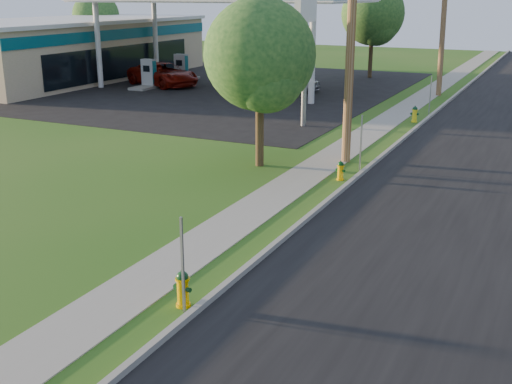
% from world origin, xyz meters
% --- Properties ---
extents(road, '(8.00, 120.00, 0.02)m').
position_xyz_m(road, '(4.50, 10.00, 0.01)').
color(road, black).
rests_on(road, ground).
extents(curb, '(0.15, 120.00, 0.15)m').
position_xyz_m(curb, '(0.50, 10.00, 0.07)').
color(curb, gray).
rests_on(curb, ground).
extents(sidewalk, '(1.50, 120.00, 0.03)m').
position_xyz_m(sidewalk, '(-1.25, 10.00, 0.01)').
color(sidewalk, gray).
rests_on(sidewalk, ground).
extents(forecourt, '(26.00, 28.00, 0.02)m').
position_xyz_m(forecourt, '(-16.00, 32.00, 0.01)').
color(forecourt, black).
rests_on(forecourt, ground).
extents(utility_pole_mid, '(1.40, 0.32, 9.80)m').
position_xyz_m(utility_pole_mid, '(-0.60, 17.00, 4.95)').
color(utility_pole_mid, brown).
rests_on(utility_pole_mid, ground).
extents(utility_pole_far, '(1.40, 0.32, 9.50)m').
position_xyz_m(utility_pole_far, '(-0.60, 35.00, 4.80)').
color(utility_pole_far, brown).
rests_on(utility_pole_far, ground).
extents(sign_post_near, '(0.05, 0.04, 2.00)m').
position_xyz_m(sign_post_near, '(0.25, 4.20, 1.00)').
color(sign_post_near, gray).
rests_on(sign_post_near, ground).
extents(sign_post_mid, '(0.05, 0.04, 2.00)m').
position_xyz_m(sign_post_mid, '(0.25, 16.00, 1.00)').
color(sign_post_mid, gray).
rests_on(sign_post_mid, ground).
extents(sign_post_far, '(0.05, 0.04, 2.00)m').
position_xyz_m(sign_post_far, '(0.25, 28.20, 1.00)').
color(sign_post_far, gray).
rests_on(sign_post_far, ground).
extents(fuel_pump_nw, '(1.20, 3.20, 1.90)m').
position_xyz_m(fuel_pump_nw, '(-18.50, 30.00, 0.72)').
color(fuel_pump_nw, gray).
rests_on(fuel_pump_nw, ground).
extents(fuel_pump_ne, '(1.20, 3.20, 1.90)m').
position_xyz_m(fuel_pump_ne, '(-9.50, 30.00, 0.72)').
color(fuel_pump_ne, gray).
rests_on(fuel_pump_ne, ground).
extents(fuel_pump_sw, '(1.20, 3.20, 1.90)m').
position_xyz_m(fuel_pump_sw, '(-18.50, 34.00, 0.72)').
color(fuel_pump_sw, gray).
rests_on(fuel_pump_sw, ground).
extents(fuel_pump_se, '(1.20, 3.20, 1.90)m').
position_xyz_m(fuel_pump_se, '(-9.50, 34.00, 0.72)').
color(fuel_pump_se, gray).
rests_on(fuel_pump_se, ground).
extents(convenience_store, '(10.40, 22.40, 4.25)m').
position_xyz_m(convenience_store, '(-26.98, 32.00, 2.13)').
color(convenience_store, tan).
rests_on(convenience_store, ground).
extents(price_pylon, '(0.34, 2.04, 6.85)m').
position_xyz_m(price_pylon, '(-4.50, 22.50, 5.43)').
color(price_pylon, gray).
rests_on(price_pylon, ground).
extents(tree_verge, '(3.94, 3.94, 5.98)m').
position_xyz_m(tree_verge, '(-3.17, 14.99, 3.85)').
color(tree_verge, '#3B2C18').
rests_on(tree_verge, ground).
extents(tree_lot, '(4.56, 4.56, 6.91)m').
position_xyz_m(tree_lot, '(-6.70, 41.54, 4.45)').
color(tree_lot, '#3B2C18').
rests_on(tree_lot, ground).
extents(tree_back, '(4.08, 4.08, 6.18)m').
position_xyz_m(tree_back, '(-31.39, 40.83, 3.98)').
color(tree_back, '#3B2C18').
rests_on(tree_back, ground).
extents(hydrant_near, '(0.42, 0.37, 0.80)m').
position_xyz_m(hydrant_near, '(0.10, 4.40, 0.39)').
color(hydrant_near, '#E0A300').
rests_on(hydrant_near, ground).
extents(hydrant_mid, '(0.35, 0.31, 0.68)m').
position_xyz_m(hydrant_mid, '(0.02, 14.52, 0.33)').
color(hydrant_mid, '#DCA308').
rests_on(hydrant_mid, ground).
extents(hydrant_far, '(0.41, 0.37, 0.81)m').
position_xyz_m(hydrant_far, '(0.01, 25.84, 0.39)').
color(hydrant_far, yellow).
rests_on(hydrant_far, ground).
extents(car_red, '(6.18, 4.44, 1.56)m').
position_xyz_m(car_red, '(-18.21, 31.24, 0.78)').
color(car_red, '#6C0D06').
rests_on(car_red, ground).
extents(car_silver, '(4.15, 2.37, 1.33)m').
position_xyz_m(car_silver, '(-9.53, 33.00, 0.66)').
color(car_silver, '#A2A5A9').
rests_on(car_silver, ground).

